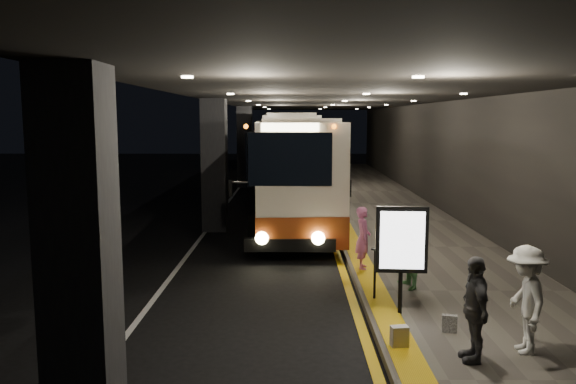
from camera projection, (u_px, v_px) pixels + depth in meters
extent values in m
plane|color=black|center=(251.00, 260.00, 15.02)|extent=(90.00, 90.00, 0.00)
cube|color=silver|center=(211.00, 224.00, 19.99)|extent=(0.12, 50.00, 0.01)
cube|color=gold|center=(327.00, 224.00, 19.96)|extent=(0.18, 50.00, 0.01)
cube|color=#514C44|center=(395.00, 223.00, 19.93)|extent=(4.50, 50.00, 0.15)
cube|color=gold|center=(342.00, 220.00, 19.93)|extent=(0.50, 50.00, 0.01)
cube|color=black|center=(462.00, 140.00, 19.53)|extent=(0.10, 50.00, 6.00)
cube|color=black|center=(79.00, 248.00, 6.81)|extent=(0.80, 0.80, 4.40)
cube|color=black|center=(215.00, 165.00, 18.71)|extent=(0.80, 0.80, 4.40)
cube|color=black|center=(245.00, 147.00, 30.61)|extent=(0.80, 0.80, 4.40)
cube|color=black|center=(333.00, 94.00, 19.36)|extent=(9.00, 50.00, 0.40)
cube|color=beige|center=(291.00, 168.00, 19.90)|extent=(3.04, 11.64, 3.27)
cube|color=maroon|center=(291.00, 201.00, 20.05)|extent=(3.06, 11.66, 0.86)
cube|color=black|center=(290.00, 159.00, 14.06)|extent=(2.11, 0.18, 1.34)
cube|color=black|center=(290.00, 245.00, 14.43)|extent=(2.36, 0.38, 0.34)
cylinder|color=black|center=(254.00, 231.00, 16.49)|extent=(0.27, 0.96, 0.96)
cylinder|color=black|center=(327.00, 231.00, 16.47)|extent=(0.27, 0.96, 0.96)
cylinder|color=black|center=(266.00, 196.00, 23.91)|extent=(0.27, 0.96, 0.96)
cylinder|color=black|center=(316.00, 196.00, 23.90)|extent=(0.27, 0.96, 0.96)
sphere|color=#FFEAA5|center=(262.00, 238.00, 14.32)|extent=(0.35, 0.35, 0.35)
sphere|color=#FFEAA5|center=(318.00, 238.00, 14.31)|extent=(0.35, 0.35, 0.35)
cube|color=#FFF2BF|center=(290.00, 127.00, 13.95)|extent=(1.44, 0.13, 0.21)
cube|color=beige|center=(286.00, 148.00, 30.51)|extent=(3.23, 12.40, 3.48)
cube|color=maroon|center=(286.00, 171.00, 30.67)|extent=(3.25, 12.42, 0.92)
cube|color=black|center=(284.00, 138.00, 24.29)|extent=(2.25, 0.18, 1.43)
cube|color=black|center=(284.00, 191.00, 24.68)|extent=(2.52, 0.39, 0.36)
cylinder|color=black|center=(261.00, 186.00, 26.88)|extent=(0.29, 1.02, 1.02)
cylinder|color=black|center=(309.00, 186.00, 26.86)|extent=(0.29, 1.02, 1.02)
cylinder|color=black|center=(268.00, 171.00, 34.78)|extent=(0.29, 1.02, 1.02)
cylinder|color=black|center=(305.00, 171.00, 34.77)|extent=(0.29, 1.02, 1.02)
cube|color=beige|center=(293.00, 137.00, 46.56)|extent=(3.20, 12.60, 3.54)
cube|color=maroon|center=(293.00, 153.00, 46.73)|extent=(3.22, 12.62, 0.94)
cube|color=black|center=(293.00, 129.00, 40.24)|extent=(2.29, 0.17, 1.46)
cube|color=black|center=(293.00, 162.00, 40.63)|extent=(2.56, 0.37, 0.36)
cylinder|color=black|center=(277.00, 161.00, 42.87)|extent=(0.29, 1.04, 1.04)
cylinder|color=black|center=(308.00, 161.00, 42.85)|extent=(0.29, 1.04, 1.04)
cylinder|color=black|center=(280.00, 154.00, 50.91)|extent=(0.29, 1.04, 1.04)
cylinder|color=black|center=(306.00, 154.00, 50.90)|extent=(0.29, 1.04, 1.04)
imported|color=#C15A8F|center=(363.00, 238.00, 13.47)|extent=(0.41, 0.58, 1.51)
imported|color=#467F47|center=(408.00, 253.00, 11.89)|extent=(0.61, 0.83, 1.55)
imported|color=silver|center=(526.00, 299.00, 8.63)|extent=(0.60, 1.13, 1.68)
imported|color=#49484D|center=(475.00, 309.00, 8.33)|extent=(0.50, 0.95, 1.60)
cube|color=black|center=(449.00, 324.00, 9.51)|extent=(0.27, 0.16, 0.30)
cube|color=beige|center=(399.00, 337.00, 8.90)|extent=(0.29, 0.20, 0.34)
cylinder|color=black|center=(400.00, 293.00, 10.41)|extent=(0.08, 0.08, 0.78)
cube|color=black|center=(402.00, 240.00, 10.28)|extent=(0.96, 0.15, 1.23)
cube|color=white|center=(402.00, 240.00, 10.22)|extent=(0.81, 0.06, 1.06)
cylinder|color=black|center=(375.00, 274.00, 11.22)|extent=(0.05, 0.05, 1.03)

